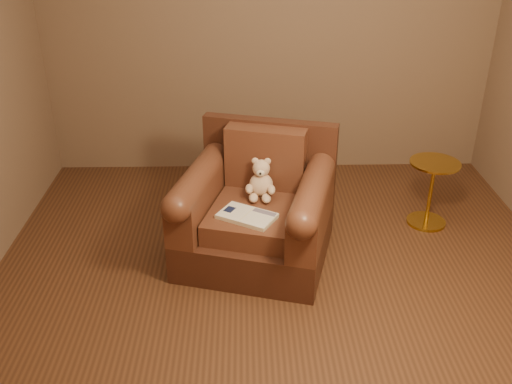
{
  "coord_description": "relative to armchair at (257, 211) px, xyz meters",
  "views": [
    {
      "loc": [
        -0.23,
        -3.04,
        2.35
      ],
      "look_at": [
        -0.15,
        0.39,
        0.55
      ],
      "focal_mm": 40.0,
      "sensor_mm": 36.0,
      "label": 1
    }
  ],
  "objects": [
    {
      "name": "floor",
      "position": [
        0.14,
        -0.49,
        -0.35
      ],
      "size": [
        4.0,
        4.0,
        0.0
      ],
      "primitive_type": "plane",
      "color": "#522F1C",
      "rests_on": "ground"
    },
    {
      "name": "teddy_bear",
      "position": [
        0.03,
        0.08,
        0.19
      ],
      "size": [
        0.21,
        0.24,
        0.29
      ],
      "rotation": [
        0.0,
        0.0,
        -0.11
      ],
      "color": "beige",
      "rests_on": "armchair"
    },
    {
      "name": "side_table",
      "position": [
        1.37,
        0.39,
        -0.06
      ],
      "size": [
        0.38,
        0.38,
        0.54
      ],
      "color": "gold",
      "rests_on": "floor"
    },
    {
      "name": "guidebook",
      "position": [
        -0.08,
        -0.23,
        0.1
      ],
      "size": [
        0.43,
        0.38,
        0.03
      ],
      "rotation": [
        0.0,
        0.0,
        -0.52
      ],
      "color": "beige",
      "rests_on": "armchair"
    },
    {
      "name": "room",
      "position": [
        0.14,
        -0.49,
        1.37
      ],
      "size": [
        4.02,
        4.02,
        2.71
      ],
      "color": "#7A5E4B",
      "rests_on": "ground"
    },
    {
      "name": "armchair",
      "position": [
        0.0,
        0.0,
        0.0
      ],
      "size": [
        1.21,
        1.18,
        0.9
      ],
      "rotation": [
        0.0,
        0.0,
        -0.27
      ],
      "color": "#422116",
      "rests_on": "floor"
    }
  ]
}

